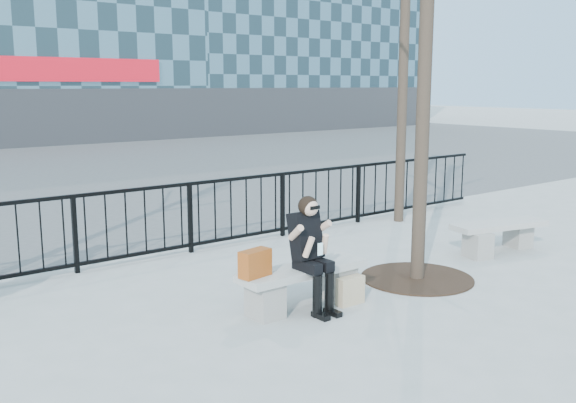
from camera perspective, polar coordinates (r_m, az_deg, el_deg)
ground at (r=7.65m, az=1.35°, el=-9.32°), size 120.00×120.00×0.00m
railing at (r=9.92m, az=-9.69°, el=-1.56°), size 14.00×0.06×1.10m
tree_grate at (r=8.85m, az=11.39°, el=-6.69°), size 1.50×1.50×0.02m
bench_main at (r=7.56m, az=1.36°, el=-7.17°), size 1.65×0.46×0.49m
bench_second at (r=10.50m, az=18.25°, el=-2.74°), size 1.60×0.45×0.48m
seated_woman at (r=7.34m, az=2.16°, el=-4.72°), size 0.50×0.64×1.34m
handbag at (r=7.09m, az=-2.95°, el=-5.51°), size 0.39×0.23×0.30m
shopping_bag at (r=7.71m, az=5.56°, el=-7.89°), size 0.36×0.14×0.34m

